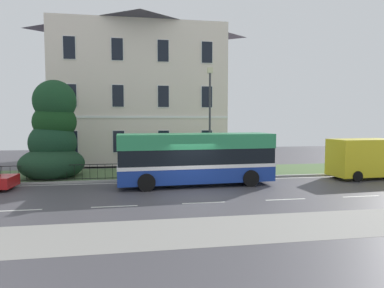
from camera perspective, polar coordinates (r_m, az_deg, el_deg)
ground_plane at (r=17.79m, az=0.32°, el=-8.17°), size 60.00×56.00×0.18m
georgian_townhouse at (r=31.21m, az=-9.02°, el=9.98°), size 14.63×9.36×13.66m
iron_verge_railing at (r=20.83m, az=-8.74°, el=-4.61°), size 17.39×0.04×0.97m
evergreen_tree at (r=23.02m, az=-23.17°, el=0.99°), size 4.05×4.05×6.51m
single_decker_bus at (r=19.02m, az=0.66°, el=-2.47°), size 9.14×3.02×3.01m
white_panel_van at (r=23.97m, az=28.17°, el=-2.24°), size 5.20×2.35×2.58m
street_lamp_post at (r=22.02m, az=3.15°, el=5.27°), size 0.36×0.24×7.19m
litter_bin at (r=21.46m, az=-0.70°, el=-4.29°), size 0.46×0.46×1.02m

